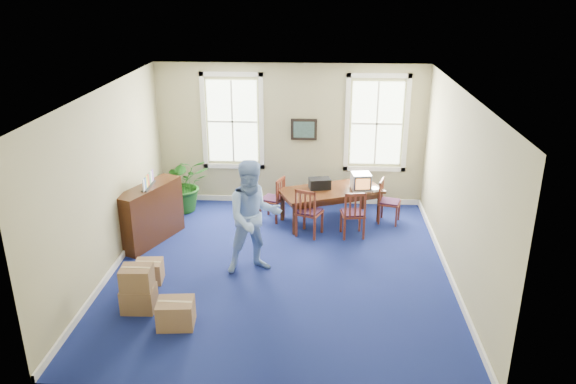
# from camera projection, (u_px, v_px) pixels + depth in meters

# --- Properties ---
(floor) EXTENTS (6.50, 6.50, 0.00)m
(floor) POSITION_uv_depth(u_px,v_px,m) (280.00, 268.00, 10.12)
(floor) COLOR navy
(floor) RESTS_ON ground
(ceiling) EXTENTS (6.50, 6.50, 0.00)m
(ceiling) POSITION_uv_depth(u_px,v_px,m) (280.00, 92.00, 8.97)
(ceiling) COLOR white
(ceiling) RESTS_ON ground
(wall_back) EXTENTS (6.50, 0.00, 6.50)m
(wall_back) POSITION_uv_depth(u_px,v_px,m) (291.00, 135.00, 12.58)
(wall_back) COLOR tan
(wall_back) RESTS_ON ground
(wall_front) EXTENTS (6.50, 0.00, 6.50)m
(wall_front) POSITION_uv_depth(u_px,v_px,m) (260.00, 282.00, 6.52)
(wall_front) COLOR tan
(wall_front) RESTS_ON ground
(wall_left) EXTENTS (0.00, 6.50, 6.50)m
(wall_left) POSITION_uv_depth(u_px,v_px,m) (108.00, 182.00, 9.72)
(wall_left) COLOR tan
(wall_left) RESTS_ON ground
(wall_right) EXTENTS (0.00, 6.50, 6.50)m
(wall_right) POSITION_uv_depth(u_px,v_px,m) (459.00, 189.00, 9.38)
(wall_right) COLOR tan
(wall_right) RESTS_ON ground
(baseboard_back) EXTENTS (6.00, 0.04, 0.12)m
(baseboard_back) POSITION_uv_depth(u_px,v_px,m) (290.00, 199.00, 13.10)
(baseboard_back) COLOR white
(baseboard_back) RESTS_ON ground
(baseboard_left) EXTENTS (0.04, 6.50, 0.12)m
(baseboard_left) POSITION_uv_depth(u_px,v_px,m) (119.00, 261.00, 10.27)
(baseboard_left) COLOR white
(baseboard_left) RESTS_ON ground
(baseboard_right) EXTENTS (0.04, 6.50, 0.12)m
(baseboard_right) POSITION_uv_depth(u_px,v_px,m) (447.00, 270.00, 9.93)
(baseboard_right) COLOR white
(baseboard_right) RESTS_ON ground
(window_left) EXTENTS (1.40, 0.12, 2.20)m
(window_left) POSITION_uv_depth(u_px,v_px,m) (233.00, 121.00, 12.52)
(window_left) COLOR white
(window_left) RESTS_ON ground
(window_right) EXTENTS (1.40, 0.12, 2.20)m
(window_right) POSITION_uv_depth(u_px,v_px,m) (377.00, 124.00, 12.34)
(window_right) COLOR white
(window_right) RESTS_ON ground
(wall_picture) EXTENTS (0.58, 0.06, 0.48)m
(wall_picture) POSITION_uv_depth(u_px,v_px,m) (304.00, 129.00, 12.46)
(wall_picture) COLOR black
(wall_picture) RESTS_ON ground
(conference_table) EXTENTS (2.33, 1.71, 0.72)m
(conference_table) POSITION_uv_depth(u_px,v_px,m) (330.00, 205.00, 11.98)
(conference_table) COLOR #3F1F0E
(conference_table) RESTS_ON ground
(crt_tv) EXTENTS (0.44, 0.47, 0.35)m
(crt_tv) POSITION_uv_depth(u_px,v_px,m) (361.00, 181.00, 11.79)
(crt_tv) COLOR #B7B7BC
(crt_tv) RESTS_ON conference_table
(game_console) EXTENTS (0.25, 0.27, 0.05)m
(game_console) POSITION_uv_depth(u_px,v_px,m) (375.00, 189.00, 11.79)
(game_console) COLOR white
(game_console) RESTS_ON conference_table
(equipment_bag) EXTENTS (0.49, 0.37, 0.22)m
(equipment_bag) POSITION_uv_depth(u_px,v_px,m) (320.00, 183.00, 11.87)
(equipment_bag) COLOR black
(equipment_bag) RESTS_ON conference_table
(chair_near_left) EXTENTS (0.60, 0.60, 1.03)m
(chair_near_left) POSITION_uv_depth(u_px,v_px,m) (309.00, 211.00, 11.27)
(chair_near_left) COLOR maroon
(chair_near_left) RESTS_ON ground
(chair_near_right) EXTENTS (0.51, 0.51, 1.00)m
(chair_near_right) POSITION_uv_depth(u_px,v_px,m) (353.00, 213.00, 11.23)
(chair_near_right) COLOR maroon
(chair_near_right) RESTS_ON ground
(chair_end_left) EXTENTS (0.56, 0.56, 0.97)m
(chair_end_left) POSITION_uv_depth(u_px,v_px,m) (272.00, 199.00, 12.00)
(chair_end_left) COLOR maroon
(chair_end_left) RESTS_ON ground
(chair_end_right) EXTENTS (0.52, 0.52, 0.94)m
(chair_end_right) POSITION_uv_depth(u_px,v_px,m) (390.00, 202.00, 11.87)
(chair_end_right) COLOR maroon
(chair_end_right) RESTS_ON ground
(man) EXTENTS (1.20, 1.07, 2.05)m
(man) POSITION_uv_depth(u_px,v_px,m) (254.00, 217.00, 9.72)
(man) COLOR #86A9E4
(man) RESTS_ON ground
(credenza) EXTENTS (1.00, 1.59, 1.21)m
(credenza) POSITION_uv_depth(u_px,v_px,m) (150.00, 213.00, 10.97)
(credenza) COLOR #3F1F0E
(credenza) RESTS_ON ground
(brochure_rack) EXTENTS (0.24, 0.60, 0.26)m
(brochure_rack) POSITION_uv_depth(u_px,v_px,m) (148.00, 177.00, 10.71)
(brochure_rack) COLOR #99999E
(brochure_rack) RESTS_ON credenza
(potted_plant) EXTENTS (1.36, 1.27, 1.25)m
(potted_plant) POSITION_uv_depth(u_px,v_px,m) (184.00, 184.00, 12.44)
(potted_plant) COLOR #174E14
(potted_plant) RESTS_ON ground
(cardboard_boxes) EXTENTS (1.41, 1.41, 0.78)m
(cardboard_boxes) POSITION_uv_depth(u_px,v_px,m) (152.00, 285.00, 8.82)
(cardboard_boxes) COLOR olive
(cardboard_boxes) RESTS_ON ground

